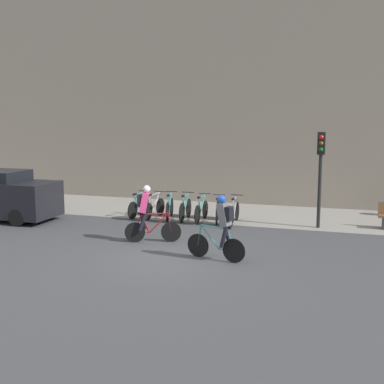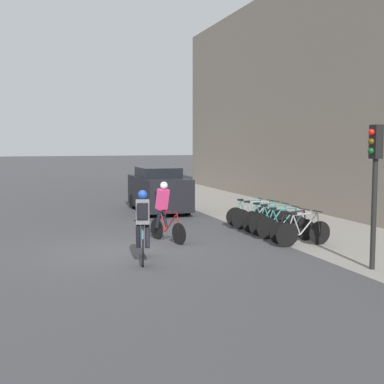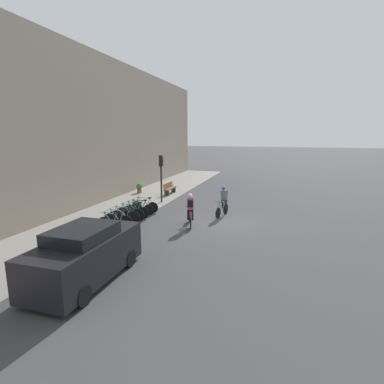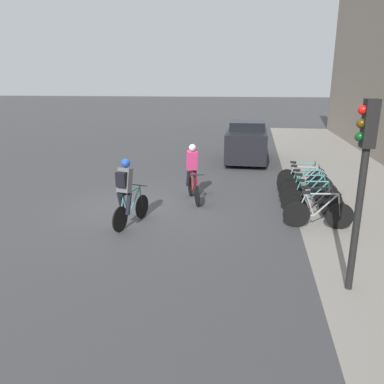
# 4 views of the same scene
# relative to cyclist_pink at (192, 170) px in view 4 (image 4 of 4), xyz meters

# --- Properties ---
(ground) EXTENTS (200.00, 200.00, 0.00)m
(ground) POSITION_rel_cyclist_pink_xyz_m (1.23, -1.40, -0.95)
(ground) COLOR #3D3D3F
(kerb_strip) EXTENTS (44.00, 4.50, 0.01)m
(kerb_strip) POSITION_rel_cyclist_pink_xyz_m (1.23, 5.35, -0.94)
(kerb_strip) COLOR gray
(kerb_strip) RESTS_ON ground
(cyclist_pink) EXTENTS (1.62, 0.70, 1.75)m
(cyclist_pink) POSITION_rel_cyclist_pink_xyz_m (0.00, 0.00, 0.00)
(cyclist_pink) COLOR black
(cyclist_pink) RESTS_ON ground
(cyclist_grey) EXTENTS (1.68, 0.58, 1.76)m
(cyclist_grey) POSITION_rel_cyclist_pink_xyz_m (2.65, -1.22, 0.00)
(cyclist_grey) COLOR black
(cyclist_grey) RESTS_ON ground
(parked_bike_0) EXTENTS (0.46, 1.62, 0.97)m
(parked_bike_0) POSITION_rel_cyclist_pink_xyz_m (-1.80, 3.52, -0.55)
(parked_bike_0) COLOR black
(parked_bike_0) RESTS_ON ground
(parked_bike_1) EXTENTS (0.46, 1.73, 0.97)m
(parked_bike_1) POSITION_rel_cyclist_pink_xyz_m (-1.17, 3.52, -0.54)
(parked_bike_1) COLOR black
(parked_bike_1) RESTS_ON ground
(parked_bike_2) EXTENTS (0.50, 1.72, 0.99)m
(parked_bike_2) POSITION_rel_cyclist_pink_xyz_m (-0.55, 3.52, -0.53)
(parked_bike_2) COLOR black
(parked_bike_2) RESTS_ON ground
(parked_bike_3) EXTENTS (0.46, 1.72, 0.99)m
(parked_bike_3) POSITION_rel_cyclist_pink_xyz_m (0.08, 3.52, -0.53)
(parked_bike_3) COLOR black
(parked_bike_3) RESTS_ON ground
(parked_bike_4) EXTENTS (0.46, 1.69, 0.97)m
(parked_bike_4) POSITION_rel_cyclist_pink_xyz_m (0.70, 3.52, -0.55)
(parked_bike_4) COLOR black
(parked_bike_4) RESTS_ON ground
(parked_bike_5) EXTENTS (0.46, 1.62, 0.95)m
(parked_bike_5) POSITION_rel_cyclist_pink_xyz_m (1.33, 3.52, -0.56)
(parked_bike_5) COLOR black
(parked_bike_5) RESTS_ON ground
(parked_bike_6) EXTENTS (0.46, 1.73, 0.97)m
(parked_bike_6) POSITION_rel_cyclist_pink_xyz_m (1.95, 3.52, -0.54)
(parked_bike_6) COLOR black
(parked_bike_6) RESTS_ON ground
(traffic_light_pole) EXTENTS (0.26, 0.30, 3.29)m
(traffic_light_pole) POSITION_rel_cyclist_pink_xyz_m (4.88, 3.63, 1.35)
(traffic_light_pole) COLOR black
(traffic_light_pole) RESTS_ON ground
(parked_car) EXTENTS (4.30, 1.84, 1.85)m
(parked_car) POSITION_rel_cyclist_pink_xyz_m (-6.53, 1.51, -0.05)
(parked_car) COLOR black
(parked_car) RESTS_ON ground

